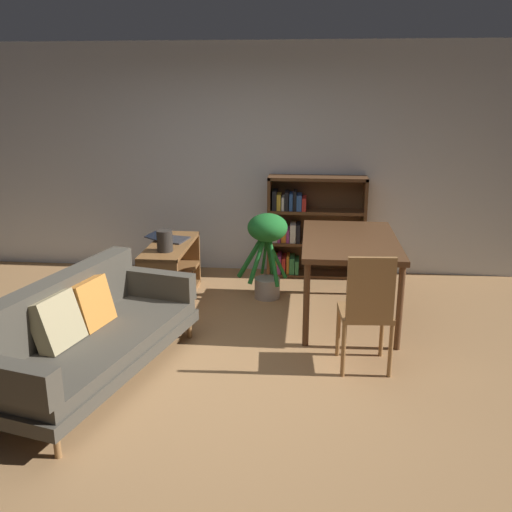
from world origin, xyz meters
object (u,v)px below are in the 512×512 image
open_laptop (170,238)px  potted_floor_plant (267,243)px  dining_table (350,246)px  fabric_couch (83,332)px  desk_speaker (165,241)px  media_console (171,272)px  bookshelf (309,227)px  dining_chair_near (367,307)px

open_laptop → potted_floor_plant: potted_floor_plant is taller
dining_table → fabric_couch: bearing=-146.3°
desk_speaker → dining_table: size_ratio=0.15×
media_console → open_laptop: size_ratio=2.43×
dining_table → bookshelf: (-0.39, 1.32, -0.15)m
fabric_couch → potted_floor_plant: potted_floor_plant is taller
media_console → potted_floor_plant: size_ratio=1.21×
fabric_couch → open_laptop: size_ratio=4.62×
fabric_couch → bookshelf: size_ratio=1.78×
dining_table → open_laptop: bearing=165.1°
media_console → desk_speaker: (0.02, -0.27, 0.42)m
media_console → bookshelf: (1.45, 0.98, 0.29)m
bookshelf → open_laptop: bearing=-151.1°
fabric_couch → desk_speaker: size_ratio=10.00×
open_laptop → bookshelf: (1.49, 0.82, -0.04)m
desk_speaker → bookshelf: bearing=41.1°
fabric_couch → dining_chair_near: dining_chair_near is taller
desk_speaker → bookshelf: size_ratio=0.18×
desk_speaker → open_laptop: bearing=97.9°
open_laptop → dining_table: bearing=-14.9°
media_console → potted_floor_plant: bearing=7.2°
dining_chair_near → desk_speaker: bearing=148.5°
bookshelf → dining_chair_near: bearing=-78.9°
desk_speaker → potted_floor_plant: 1.08m
open_laptop → desk_speaker: size_ratio=2.16×
dining_table → media_console: bearing=169.4°
open_laptop → dining_table: 1.95m
dining_chair_near → media_console: bearing=143.3°
potted_floor_plant → dining_chair_near: (0.90, -1.56, -0.07)m
fabric_couch → media_console: (0.26, 1.74, -0.08)m
open_laptop → dining_table: (1.88, -0.50, 0.11)m
bookshelf → desk_speaker: bearing=-138.9°
fabric_couch → bookshelf: 3.22m
open_laptop → potted_floor_plant: size_ratio=0.50×
dining_table → dining_chair_near: (0.08, -1.09, -0.19)m
media_console → bookshelf: bearing=34.1°
desk_speaker → fabric_couch: bearing=-100.7°
media_console → open_laptop: (-0.04, 0.16, 0.33)m
potted_floor_plant → bookshelf: 0.95m
dining_table → dining_chair_near: dining_chair_near is taller
desk_speaker → potted_floor_plant: (1.00, 0.40, -0.11)m
open_laptop → dining_chair_near: dining_chair_near is taller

